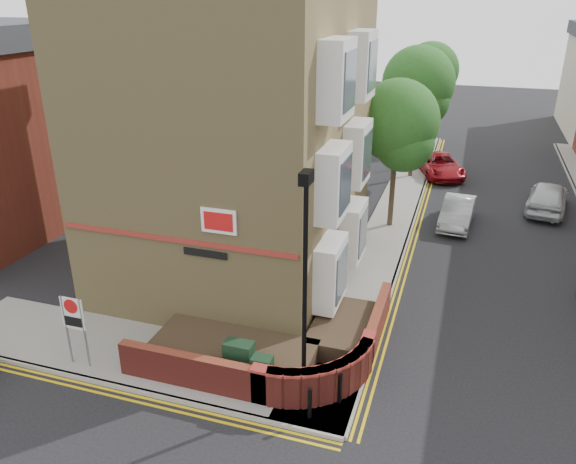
# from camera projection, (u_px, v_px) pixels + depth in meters

# --- Properties ---
(ground) EXTENTS (120.00, 120.00, 0.00)m
(ground) POSITION_uv_depth(u_px,v_px,m) (232.00, 414.00, 14.65)
(ground) COLOR black
(ground) RESTS_ON ground
(pavement_corner) EXTENTS (13.00, 3.00, 0.12)m
(pavement_corner) POSITION_uv_depth(u_px,v_px,m) (145.00, 355.00, 16.94)
(pavement_corner) COLOR gray
(pavement_corner) RESTS_ON ground
(pavement_main) EXTENTS (2.00, 32.00, 0.12)m
(pavement_main) POSITION_uv_depth(u_px,v_px,m) (396.00, 211.00, 28.04)
(pavement_main) COLOR gray
(pavement_main) RESTS_ON ground
(kerb_side) EXTENTS (13.00, 0.15, 0.12)m
(kerb_side) POSITION_uv_depth(u_px,v_px,m) (116.00, 386.00, 15.63)
(kerb_side) COLOR gray
(kerb_side) RESTS_ON ground
(kerb_main_near) EXTENTS (0.15, 32.00, 0.12)m
(kerb_main_near) POSITION_uv_depth(u_px,v_px,m) (416.00, 213.00, 27.75)
(kerb_main_near) COLOR gray
(kerb_main_near) RESTS_ON ground
(yellow_lines_side) EXTENTS (13.00, 0.28, 0.01)m
(yellow_lines_side) POSITION_uv_depth(u_px,v_px,m) (111.00, 393.00, 15.43)
(yellow_lines_side) COLOR gold
(yellow_lines_side) RESTS_ON ground
(yellow_lines_main) EXTENTS (0.28, 32.00, 0.01)m
(yellow_lines_main) POSITION_uv_depth(u_px,v_px,m) (421.00, 215.00, 27.70)
(yellow_lines_main) COLOR gold
(yellow_lines_main) RESTS_ON ground
(corner_building) EXTENTS (8.95, 10.40, 13.60)m
(corner_building) POSITION_uv_depth(u_px,v_px,m) (240.00, 112.00, 19.99)
(corner_building) COLOR #9C8653
(corner_building) RESTS_ON ground
(garden_wall) EXTENTS (6.80, 6.00, 1.20)m
(garden_wall) POSITION_uv_depth(u_px,v_px,m) (265.00, 359.00, 16.84)
(garden_wall) COLOR maroon
(garden_wall) RESTS_ON ground
(lamppost) EXTENTS (0.25, 0.50, 6.30)m
(lamppost) POSITION_uv_depth(u_px,v_px,m) (305.00, 290.00, 13.93)
(lamppost) COLOR black
(lamppost) RESTS_ON pavement_corner
(utility_cabinet_large) EXTENTS (0.80, 0.45, 1.20)m
(utility_cabinet_large) POSITION_uv_depth(u_px,v_px,m) (239.00, 361.00, 15.59)
(utility_cabinet_large) COLOR black
(utility_cabinet_large) RESTS_ON pavement_corner
(utility_cabinet_small) EXTENTS (0.55, 0.40, 1.10)m
(utility_cabinet_small) POSITION_uv_depth(u_px,v_px,m) (262.00, 374.00, 15.12)
(utility_cabinet_small) COLOR black
(utility_cabinet_small) RESTS_ON pavement_corner
(bollard_near) EXTENTS (0.11, 0.11, 0.90)m
(bollard_near) POSITION_uv_depth(u_px,v_px,m) (310.00, 403.00, 14.21)
(bollard_near) COLOR black
(bollard_near) RESTS_ON pavement_corner
(bollard_far) EXTENTS (0.11, 0.11, 0.90)m
(bollard_far) POSITION_uv_depth(u_px,v_px,m) (340.00, 388.00, 14.74)
(bollard_far) COLOR black
(bollard_far) RESTS_ON pavement_corner
(zone_sign) EXTENTS (0.72, 0.07, 2.20)m
(zone_sign) POSITION_uv_depth(u_px,v_px,m) (73.00, 319.00, 15.86)
(zone_sign) COLOR slate
(zone_sign) RESTS_ON pavement_corner
(tree_near) EXTENTS (3.64, 3.65, 6.70)m
(tree_near) POSITION_uv_depth(u_px,v_px,m) (397.00, 127.00, 24.50)
(tree_near) COLOR #382B1E
(tree_near) RESTS_ON pavement_main
(tree_mid) EXTENTS (4.03, 4.03, 7.42)m
(tree_mid) POSITION_uv_depth(u_px,v_px,m) (418.00, 88.00, 31.29)
(tree_mid) COLOR #382B1E
(tree_mid) RESTS_ON pavement_main
(tree_far) EXTENTS (3.81, 3.81, 7.00)m
(tree_far) POSITION_uv_depth(u_px,v_px,m) (430.00, 75.00, 38.39)
(tree_far) COLOR #382B1E
(tree_far) RESTS_ON pavement_main
(traffic_light_assembly) EXTENTS (0.20, 0.16, 4.20)m
(traffic_light_assembly) POSITION_uv_depth(u_px,v_px,m) (426.00, 121.00, 34.71)
(traffic_light_assembly) COLOR black
(traffic_light_assembly) RESTS_ON pavement_main
(silver_car_near) EXTENTS (1.63, 3.98, 1.28)m
(silver_car_near) POSITION_uv_depth(u_px,v_px,m) (458.00, 212.00, 26.31)
(silver_car_near) COLOR gray
(silver_car_near) RESTS_ON ground
(red_car_main) EXTENTS (3.59, 5.10, 1.29)m
(red_car_main) POSITION_uv_depth(u_px,v_px,m) (440.00, 165.00, 33.44)
(red_car_main) COLOR maroon
(red_car_main) RESTS_ON ground
(silver_car_far) EXTENTS (2.49, 4.70, 1.52)m
(silver_car_far) POSITION_uv_depth(u_px,v_px,m) (548.00, 197.00, 27.92)
(silver_car_far) COLOR #B5BABE
(silver_car_far) RESTS_ON ground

